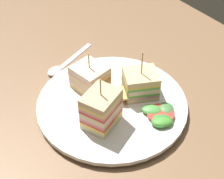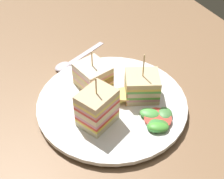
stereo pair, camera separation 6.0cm
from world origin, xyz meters
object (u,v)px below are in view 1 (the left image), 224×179
sandwich_wedge_1 (140,84)px  spoon (60,67)px  plate (112,103)px  sandwich_wedge_2 (90,78)px  chip_pile (120,94)px  sandwich_wedge_0 (101,109)px

sandwich_wedge_1 → spoon: (17.82, 8.74, -3.68)cm
plate → sandwich_wedge_2: size_ratio=3.47×
plate → sandwich_wedge_1: bearing=-101.4°
sandwich_wedge_2 → spoon: (10.95, 1.53, -3.68)cm
spoon → sandwich_wedge_2: bearing=73.7°
plate → sandwich_wedge_1: (-1.16, -5.78, 3.15)cm
plate → spoon: bearing=10.1°
sandwich_wedge_2 → plate: bearing=0.9°
sandwich_wedge_1 → chip_pile: sandwich_wedge_1 is taller
spoon → chip_pile: bearing=81.8°
chip_pile → sandwich_wedge_1: bearing=-106.6°
sandwich_wedge_0 → sandwich_wedge_1: bearing=-12.5°
sandwich_wedge_0 → sandwich_wedge_2: (9.37, -3.21, -0.89)cm
chip_pile → spoon: 17.45cm
chip_pile → spoon: size_ratio=0.40×
sandwich_wedge_1 → sandwich_wedge_2: (6.88, 7.21, -0.00)cm
spoon → sandwich_wedge_0: bearing=61.0°
spoon → plate: bearing=75.8°
plate → chip_pile: 2.38cm
sandwich_wedge_2 → chip_pile: (-5.70, -3.26, -1.64)cm
sandwich_wedge_0 → spoon: 20.89cm
sandwich_wedge_1 → chip_pile: bearing=7.1°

